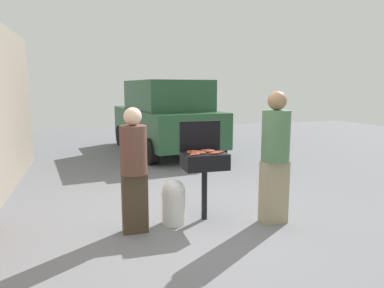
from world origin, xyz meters
name	(u,v)px	position (x,y,z in m)	size (l,w,h in m)	color
ground_plane	(191,221)	(0.00, 0.00, 0.00)	(24.00, 24.00, 0.00)	slate
bbq_grill	(205,163)	(0.21, 0.03, 0.81)	(0.60, 0.44, 0.95)	black
grill_lid_open	(200,136)	(0.21, 0.25, 1.16)	(0.60, 0.05, 0.42)	black
hot_dog_0	(192,151)	(0.05, 0.13, 0.96)	(0.03, 0.03, 0.13)	#AD4228
hot_dog_1	(214,153)	(0.30, -0.10, 0.96)	(0.03, 0.03, 0.13)	#AD4228
hot_dog_2	(200,152)	(0.15, 0.02, 0.96)	(0.03, 0.03, 0.13)	#B74C33
hot_dog_3	(210,151)	(0.30, 0.05, 0.96)	(0.03, 0.03, 0.13)	#C6593D
hot_dog_4	(206,150)	(0.27, 0.16, 0.96)	(0.03, 0.03, 0.13)	#B74C33
hot_dog_5	(195,155)	(0.02, -0.12, 0.96)	(0.03, 0.03, 0.13)	#B74C33
hot_dog_6	(192,153)	(0.03, 0.04, 0.96)	(0.03, 0.03, 0.13)	#AD4228
hot_dog_7	(209,150)	(0.30, 0.13, 0.96)	(0.03, 0.03, 0.13)	#C6593D
hot_dog_8	(197,151)	(0.11, 0.10, 0.96)	(0.03, 0.03, 0.13)	#B74C33
hot_dog_9	(196,153)	(0.07, -0.03, 0.96)	(0.03, 0.03, 0.13)	#C6593D
hot_dog_10	(210,151)	(0.31, 0.08, 0.96)	(0.03, 0.03, 0.13)	#B74C33
hot_dog_11	(216,153)	(0.35, -0.07, 0.96)	(0.03, 0.03, 0.13)	#B74C33
hot_dog_12	(201,153)	(0.13, -0.06, 0.96)	(0.03, 0.03, 0.13)	#AD4228
hot_dog_13	(200,152)	(0.16, 0.07, 0.96)	(0.03, 0.03, 0.13)	#C6593D
hot_dog_14	(219,152)	(0.39, -0.02, 0.96)	(0.03, 0.03, 0.13)	#AD4228
propane_tank	(174,201)	(-0.24, -0.01, 0.32)	(0.32, 0.32, 0.62)	silver
person_left	(134,166)	(-0.78, -0.15, 0.87)	(0.34, 0.34, 1.60)	#3F3323
person_right	(275,153)	(1.08, -0.35, 0.97)	(0.38, 0.38, 1.80)	gray
parked_minivan	(165,116)	(0.80, 5.38, 1.03)	(2.53, 4.63, 2.02)	#234C2D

